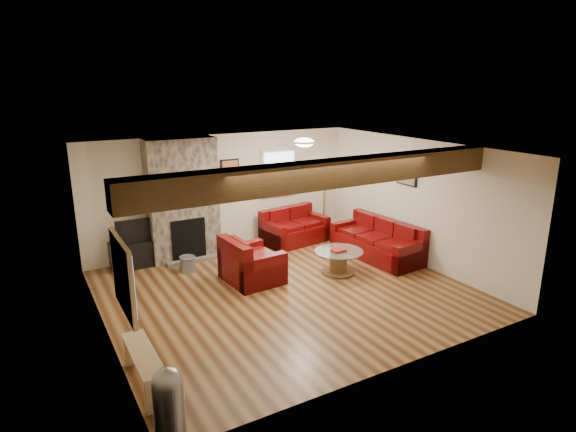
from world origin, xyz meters
The scene contains 18 objects.
room centered at (0.00, 0.00, 1.25)m, with size 8.00×8.00×8.00m.
oak_beam centered at (0.00, -1.25, 2.31)m, with size 6.00×0.36×0.38m, color #321E0F.
chimney_breast centered at (-1.00, 2.49, 1.22)m, with size 1.40×0.67×2.50m.
back_window centered at (1.35, 2.71, 1.55)m, with size 0.90×0.08×1.10m, color silver, non-canonical shape.
hatch_window centered at (-2.96, -1.50, 1.45)m, with size 0.08×1.00×0.90m, color tan, non-canonical shape.
ceiling_dome centered at (0.90, 0.90, 2.44)m, with size 0.40×0.40×0.18m, color white, non-canonical shape.
artwork_back centered at (0.15, 2.71, 1.70)m, with size 0.42×0.06×0.52m, color black, non-canonical shape.
artwork_right centered at (2.96, 0.30, 1.75)m, with size 0.06×0.55×0.42m, color black, non-canonical shape.
sofa_three centered at (2.48, 0.55, 0.39)m, with size 2.03×0.85×0.78m, color #4D0805, non-canonical shape.
loveseat centered at (1.49, 2.23, 0.39)m, with size 1.46×0.84×0.77m, color #4D0805, non-canonical shape.
armchair_red centered at (-0.31, 0.72, 0.42)m, with size 1.03×0.91×0.84m, color #4D0805, non-canonical shape.
coffee_table centered at (1.28, 0.22, 0.23)m, with size 0.93×0.93×0.49m.
tv_cabinet centered at (-1.96, 2.53, 0.27)m, with size 1.06×0.42×0.53m, color black.
television centered at (-1.96, 2.53, 0.76)m, with size 0.81×0.11×0.46m, color black.
floor_lamp centered at (2.50, 2.55, 1.42)m, with size 0.43×0.43×1.67m.
pine_bench centered at (-2.83, -1.53, 0.22)m, with size 0.28×1.19×0.45m, color tan, non-canonical shape.
pedal_bin centered at (-2.82, -2.55, 0.41)m, with size 0.33×0.33×0.82m, color #9C9DA1, non-canonical shape.
coal_bucket centered at (-1.20, 1.76, 0.15)m, with size 0.33×0.33×0.31m, color slate, non-canonical shape.
Camera 1 is at (-3.85, -6.79, 3.57)m, focal length 30.00 mm.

